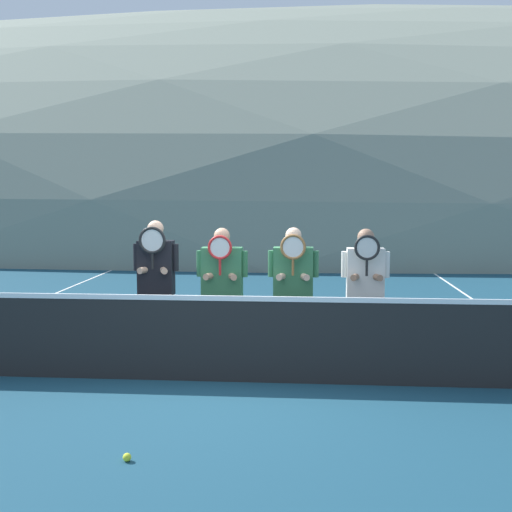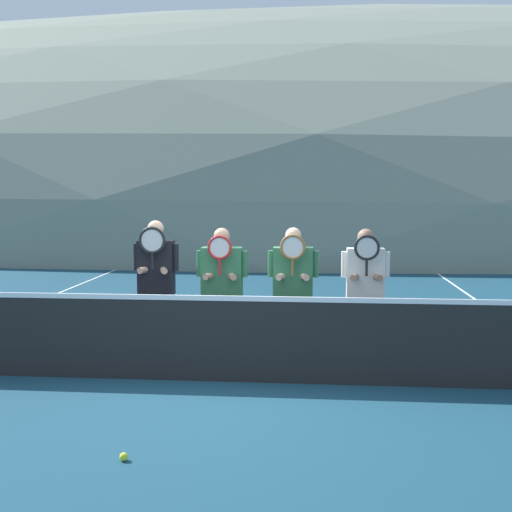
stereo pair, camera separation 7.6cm
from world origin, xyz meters
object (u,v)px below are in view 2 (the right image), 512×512
(player_leftmost, at_px, (156,279))
(player_center_right, at_px, (293,285))
(car_left_of_center, at_px, (287,228))
(player_center_left, at_px, (222,285))
(player_rightmost, at_px, (365,286))
(car_far_left, at_px, (128,226))
(car_center, at_px, (443,228))
(tennis_ball_on_court, at_px, (124,457))

(player_leftmost, relative_size, player_center_right, 1.04)
(car_left_of_center, bearing_deg, player_center_left, -90.79)
(car_left_of_center, bearing_deg, player_rightmost, -83.62)
(car_far_left, height_order, car_left_of_center, car_far_left)
(car_far_left, xyz_separation_m, car_center, (10.52, -0.22, 0.00))
(player_leftmost, distance_m, player_center_left, 0.84)
(car_center, bearing_deg, tennis_ball_on_court, -109.02)
(player_center_left, relative_size, car_far_left, 0.36)
(player_center_left, bearing_deg, car_left_of_center, 89.21)
(player_leftmost, relative_size, player_center_left, 1.05)
(player_center_right, relative_size, tennis_ball_on_court, 24.99)
(player_center_right, bearing_deg, player_rightmost, 7.47)
(player_leftmost, xyz_separation_m, car_left_of_center, (1.02, 13.72, -0.19))
(car_far_left, distance_m, car_center, 10.52)
(car_left_of_center, xyz_separation_m, car_center, (5.09, -0.21, 0.05))
(tennis_ball_on_court, bearing_deg, car_far_left, 106.25)
(player_leftmost, bearing_deg, player_center_right, -3.06)
(player_center_right, distance_m, car_far_left, 15.11)
(car_center, xyz_separation_m, tennis_ball_on_court, (-5.66, -16.43, -0.88))
(player_rightmost, height_order, car_left_of_center, player_rightmost)
(player_center_left, bearing_deg, player_center_right, -0.02)
(car_left_of_center, bearing_deg, car_far_left, 179.84)
(player_rightmost, bearing_deg, tennis_ball_on_court, -125.71)
(player_leftmost, bearing_deg, player_center_left, -6.18)
(player_center_left, height_order, tennis_ball_on_court, player_center_left)
(car_far_left, bearing_deg, player_leftmost, -72.21)
(car_far_left, bearing_deg, player_center_right, -66.19)
(player_center_right, height_order, car_center, car_center)
(car_center, bearing_deg, player_center_right, -107.99)
(car_left_of_center, height_order, tennis_ball_on_court, car_left_of_center)
(car_far_left, height_order, tennis_ball_on_court, car_far_left)
(player_center_left, xyz_separation_m, tennis_ball_on_court, (-0.39, -2.82, -0.97))
(player_leftmost, distance_m, player_center_right, 1.69)
(player_center_right, xyz_separation_m, car_center, (4.42, 13.60, -0.09))
(player_leftmost, xyz_separation_m, car_far_left, (-4.41, 13.74, -0.14))
(player_rightmost, relative_size, car_center, 0.42)
(player_center_left, distance_m, player_center_right, 0.86)
(player_leftmost, bearing_deg, tennis_ball_on_court, -81.30)
(car_far_left, relative_size, car_center, 1.17)
(player_leftmost, relative_size, car_far_left, 0.37)
(player_center_right, bearing_deg, car_far_left, 113.81)
(tennis_ball_on_court, bearing_deg, car_left_of_center, 88.01)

